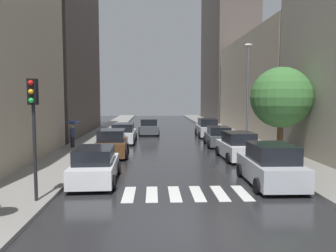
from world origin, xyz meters
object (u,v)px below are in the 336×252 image
at_px(parked_car_left_second, 112,144).
at_px(parked_car_right_third, 218,137).
at_px(parked_car_left_nearest, 95,166).
at_px(traffic_light_left_corner, 33,112).
at_px(street_tree_right, 281,98).
at_px(car_midroad, 149,127).
at_px(parked_car_right_fourth, 207,128).
at_px(lamp_post_right, 248,89).
at_px(pedestrian_by_kerb, 72,128).
at_px(parked_car_left_third, 123,134).
at_px(parked_car_right_nearest, 271,166).
at_px(parked_car_right_second, 238,147).

relative_size(parked_car_left_second, parked_car_right_third, 1.00).
bearing_deg(parked_car_left_nearest, traffic_light_left_corner, 151.65).
bearing_deg(street_tree_right, parked_car_right_third, 112.53).
relative_size(street_tree_right, traffic_light_left_corner, 1.27).
xyz_separation_m(parked_car_left_second, car_midroad, (2.19, 12.96, -0.05)).
bearing_deg(parked_car_right_fourth, lamp_post_right, -168.02).
distance_m(car_midroad, pedestrian_by_kerb, 11.28).
bearing_deg(parked_car_right_third, parked_car_left_nearest, 147.03).
bearing_deg(traffic_light_left_corner, parked_car_left_third, 84.19).
relative_size(parked_car_left_second, street_tree_right, 0.75).
xyz_separation_m(parked_car_left_nearest, traffic_light_left_corner, (-1.56, -3.13, 2.53)).
distance_m(parked_car_right_nearest, lamp_post_right, 10.73).
xyz_separation_m(parked_car_left_third, pedestrian_by_kerb, (-3.42, -3.48, 0.79)).
height_order(parked_car_right_third, car_midroad, car_midroad).
bearing_deg(parked_car_right_fourth, parked_car_left_third, 119.26).
xyz_separation_m(parked_car_right_nearest, parked_car_right_second, (0.09, 6.04, -0.05)).
relative_size(parked_car_right_second, parked_car_right_fourth, 0.87).
distance_m(parked_car_right_third, parked_car_right_fourth, 6.47).
bearing_deg(parked_car_right_nearest, pedestrian_by_kerb, 47.00).
bearing_deg(car_midroad, street_tree_right, -153.52).
bearing_deg(traffic_light_left_corner, parked_car_right_nearest, 14.19).
bearing_deg(car_midroad, parked_car_right_second, -160.75).
bearing_deg(parked_car_right_third, pedestrian_by_kerb, 98.14).
relative_size(parked_car_right_fourth, street_tree_right, 0.87).
bearing_deg(parked_car_left_nearest, parked_car_right_nearest, -97.71).
bearing_deg(parked_car_left_third, parked_car_right_fourth, -61.76).
relative_size(parked_car_right_second, car_midroad, 0.89).
bearing_deg(pedestrian_by_kerb, car_midroad, -147.27).
relative_size(street_tree_right, lamp_post_right, 0.73).
relative_size(parked_car_left_third, traffic_light_left_corner, 1.06).
relative_size(parked_car_right_third, parked_car_right_fourth, 0.86).
bearing_deg(lamp_post_right, parked_car_left_second, -165.33).
bearing_deg(street_tree_right, parked_car_left_third, 140.19).
xyz_separation_m(parked_car_left_second, parked_car_right_fourth, (7.92, 10.73, 0.01)).
height_order(parked_car_left_second, parked_car_right_second, parked_car_left_second).
bearing_deg(car_midroad, parked_car_right_third, -149.58).
bearing_deg(car_midroad, parked_car_left_second, 168.19).
bearing_deg(parked_car_left_second, lamp_post_right, -77.40).
xyz_separation_m(car_midroad, lamp_post_right, (7.31, -10.48, 3.67)).
bearing_deg(parked_car_left_nearest, parked_car_left_third, -2.38).
height_order(parked_car_right_nearest, parked_car_right_fourth, parked_car_right_nearest).
bearing_deg(traffic_light_left_corner, pedestrian_by_kerb, 97.70).
distance_m(parked_car_right_nearest, parked_car_right_third, 11.74).
bearing_deg(street_tree_right, car_midroad, 118.68).
bearing_deg(parked_car_right_fourth, traffic_light_left_corner, 156.50).
relative_size(parked_car_left_second, parked_car_left_third, 0.89).
relative_size(pedestrian_by_kerb, traffic_light_left_corner, 0.44).
bearing_deg(lamp_post_right, pedestrian_by_kerb, 177.21).
distance_m(parked_car_left_nearest, parked_car_right_nearest, 7.75).
relative_size(parked_car_right_second, parked_car_right_third, 1.01).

